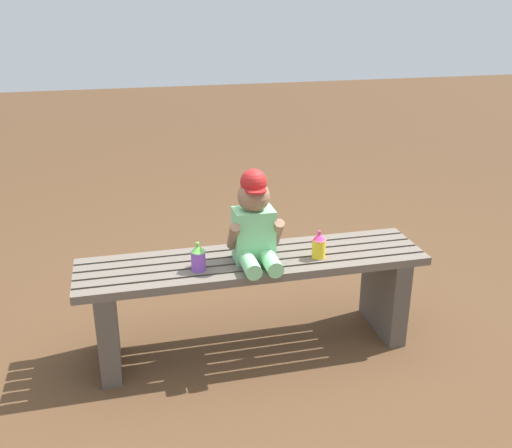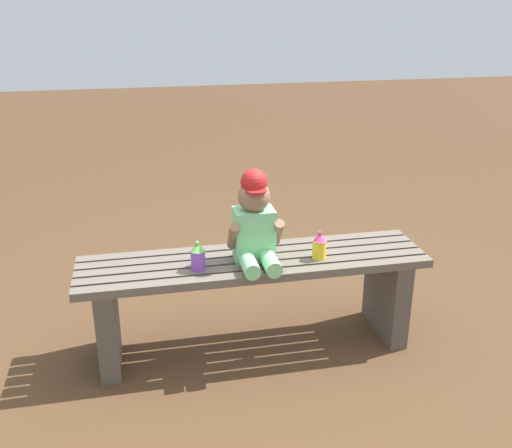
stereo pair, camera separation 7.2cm
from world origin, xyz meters
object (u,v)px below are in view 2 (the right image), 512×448
Objects in this scene: park_bench at (254,288)px; sippy_cup_left at (198,256)px; child_figure at (255,223)px; sippy_cup_right at (319,246)px.

park_bench is 0.33m from sippy_cup_left.
park_bench is 12.22× the size of sippy_cup_left.
child_figure is 0.30m from sippy_cup_right.
sippy_cup_left reaches higher than park_bench.
sippy_cup_left is at bearing -173.17° from child_figure.
sippy_cup_left is 1.00× the size of sippy_cup_right.
sippy_cup_right is (0.53, 0.00, 0.00)m from sippy_cup_left.
child_figure is at bearing 6.83° from sippy_cup_left.
sippy_cup_left is at bearing 180.00° from sippy_cup_right.
child_figure is 3.26× the size of sippy_cup_right.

